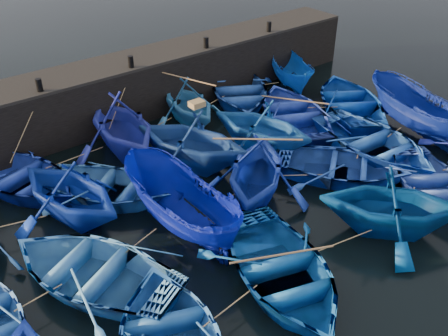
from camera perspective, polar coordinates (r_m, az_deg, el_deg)
ground at (r=16.69m, az=6.89°, el=-6.69°), size 120.00×120.00×0.00m
quay_wall at (r=23.43m, az=-11.30°, el=8.72°), size 26.00×2.50×2.50m
quay_top at (r=22.94m, az=-11.65°, el=11.71°), size 26.00×2.50×0.12m
bollard_1 at (r=20.67m, az=-20.37°, el=8.88°), size 0.24×0.24×0.50m
bollard_2 at (r=22.08m, az=-10.60°, el=11.85°), size 0.24×0.24×0.50m
bollard_3 at (r=24.07m, az=-2.07°, el=14.13°), size 0.24×0.24×0.50m
bollard_4 at (r=26.53m, az=5.15°, el=15.79°), size 0.24×0.24×0.50m
boat_1 at (r=19.41m, az=-22.13°, el=-1.00°), size 5.13×6.01×1.06m
boat_2 at (r=20.33m, az=-11.70°, el=4.92°), size 4.69×5.29×2.56m
boat_3 at (r=22.35m, az=-4.16°, el=7.56°), size 4.00×4.48×2.13m
boat_4 at (r=24.60m, az=1.70°, el=8.85°), size 6.44×6.96×1.18m
boat_5 at (r=26.23m, az=7.74°, el=10.72°), size 3.44×4.60×1.68m
boat_7 at (r=16.97m, az=-17.26°, el=-2.42°), size 4.90×5.33×2.35m
boat_8 at (r=18.01m, az=-13.13°, el=-2.10°), size 5.66×5.96×1.00m
boat_9 at (r=18.96m, az=-3.74°, el=3.35°), size 5.76×6.07×2.51m
boat_10 at (r=20.17m, az=4.34°, el=4.92°), size 4.99×5.37×2.32m
boat_11 at (r=22.64m, az=7.99°, el=6.31°), size 6.05×6.81×1.17m
boat_12 at (r=24.21m, az=14.24°, el=7.42°), size 6.50×6.96×1.17m
boat_14 at (r=14.76m, az=-14.80°, el=-11.13°), size 5.87×6.57×1.12m
boat_15 at (r=15.84m, az=-5.13°, el=-4.34°), size 2.24×5.36×2.04m
boat_16 at (r=17.25m, az=3.72°, el=-0.19°), size 5.91×5.83×2.35m
boat_17 at (r=19.09m, az=13.27°, el=0.12°), size 5.86×6.17×1.04m
boat_18 at (r=20.88m, az=16.76°, el=2.77°), size 4.49×5.97×1.18m
boat_19 at (r=23.00m, az=21.05°, el=6.03°), size 2.84×5.58×2.06m
boat_22 at (r=14.35m, az=6.54°, el=-11.53°), size 5.35×6.35×1.13m
boat_23 at (r=16.50m, az=18.76°, el=-3.76°), size 5.96×5.99×2.39m
boat_24 at (r=19.37m, az=22.34°, el=-1.33°), size 5.28×5.59×0.94m
wooden_crate at (r=18.48m, az=-3.12°, el=7.33°), size 0.53×0.41×0.22m
mooring_ropes at (r=19.07m, az=-4.34°, el=2.21°), size 17.43×11.88×2.10m
loose_oars at (r=18.50m, az=3.30°, el=4.23°), size 9.59×11.89×1.29m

